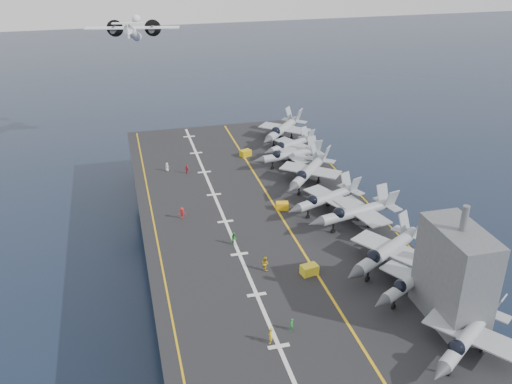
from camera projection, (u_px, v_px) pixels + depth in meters
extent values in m
plane|color=#142135|center=(262.00, 272.00, 95.70)|extent=(500.00, 500.00, 0.00)
cube|color=#56595E|center=(262.00, 246.00, 93.53)|extent=(36.00, 90.00, 10.00)
cube|color=black|center=(262.00, 218.00, 91.27)|extent=(38.00, 92.00, 0.40)
cube|color=gold|center=(280.00, 215.00, 91.84)|extent=(0.35, 90.00, 0.02)
cube|color=silver|center=(225.00, 221.00, 89.85)|extent=(0.50, 90.00, 0.02)
cube|color=gold|center=(155.00, 230.00, 87.41)|extent=(0.25, 90.00, 0.02)
cube|color=gold|center=(369.00, 204.00, 95.28)|extent=(0.25, 90.00, 0.02)
imported|color=gold|center=(271.00, 335.00, 63.78)|extent=(1.34, 1.47, 2.04)
imported|color=green|center=(234.00, 238.00, 83.28)|extent=(0.77, 1.15, 1.90)
imported|color=#B21919|center=(182.00, 213.00, 90.31)|extent=(1.34, 1.05, 1.98)
imported|color=red|center=(187.00, 169.00, 106.52)|extent=(1.21, 1.16, 1.68)
imported|color=white|center=(167.00, 167.00, 107.50)|extent=(1.18, 1.06, 1.64)
imported|color=#1E8F30|center=(292.00, 324.00, 65.85)|extent=(1.13, 1.13, 1.60)
imported|color=yellow|center=(265.00, 263.00, 77.09)|extent=(1.23, 1.46, 2.06)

